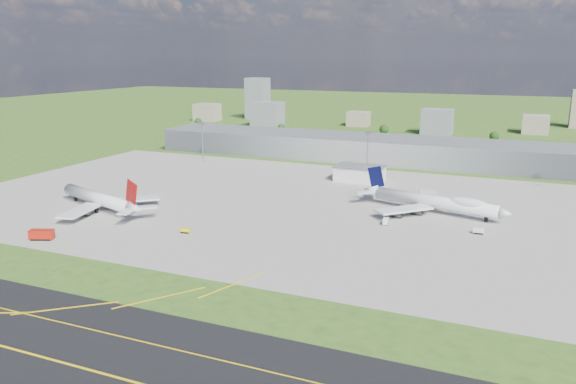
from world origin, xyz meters
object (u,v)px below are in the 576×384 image
at_px(airliner_red_twin, 101,200).
at_px(van_white_far, 478,231).
at_px(airliner_blue_quad, 435,202).
at_px(van_white_near, 386,222).
at_px(tug_yellow, 185,231).
at_px(fire_truck, 42,235).

height_order(airliner_red_twin, van_white_far, airliner_red_twin).
distance_m(airliner_blue_quad, van_white_near, 30.48).
height_order(airliner_red_twin, tug_yellow, airliner_red_twin).
xyz_separation_m(airliner_blue_quad, van_white_far, (20.63, -24.11, -3.85)).
height_order(airliner_red_twin, airliner_blue_quad, airliner_blue_quad).
bearing_deg(van_white_near, fire_truck, 112.62).
height_order(fire_truck, van_white_near, fire_truck).
xyz_separation_m(tug_yellow, van_white_near, (69.76, 42.06, 0.24)).
relative_size(fire_truck, van_white_far, 2.15).
relative_size(van_white_near, van_white_far, 1.12).
relative_size(airliner_blue_quad, van_white_far, 15.42).
distance_m(airliner_red_twin, van_white_near, 126.50).
distance_m(van_white_near, van_white_far, 36.44).
distance_m(airliner_red_twin, van_white_far, 162.48).
height_order(airliner_blue_quad, fire_truck, airliner_blue_quad).
xyz_separation_m(airliner_blue_quad, tug_yellow, (-85.54, -67.86, -4.02)).
bearing_deg(van_white_near, airliner_blue_quad, -40.26).
bearing_deg(fire_truck, tug_yellow, 9.54).
relative_size(tug_yellow, van_white_far, 0.94).
relative_size(airliner_blue_quad, tug_yellow, 16.46).
xyz_separation_m(airliner_red_twin, van_white_near, (123.25, 28.24, -3.55)).
bearing_deg(airliner_red_twin, van_white_near, -148.04).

